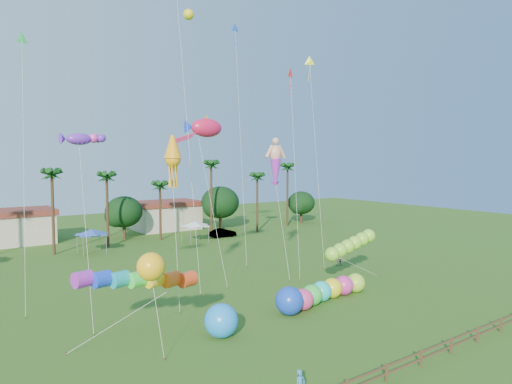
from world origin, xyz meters
TOP-DOWN VIEW (x-y plane):
  - ground at (0.00, 0.00)m, footprint 160.00×160.00m
  - tree_line at (3.57, 44.00)m, footprint 69.46×8.91m
  - buildings_row at (-3.09, 50.00)m, footprint 35.00×7.00m
  - tent_row at (-6.00, 36.33)m, footprint 31.00×4.00m
  - fence at (0.00, -6.00)m, footprint 36.12×0.12m
  - car_b at (13.63, 37.64)m, footprint 4.07×1.48m
  - spectator_b at (14.51, 14.21)m, footprint 1.07×1.00m
  - caterpillar_inflatable at (3.25, 5.69)m, footprint 10.61×3.27m
  - blue_ball at (-6.92, 4.26)m, footprint 2.24×2.24m
  - rainbow_tube at (-10.14, 6.52)m, footprint 9.70×1.77m
  - green_worm at (7.79, 8.81)m, footprint 10.21×2.99m
  - orange_ball_kite at (-11.87, 3.91)m, footprint 2.21×2.21m
  - merman_kite at (7.36, 16.76)m, footprint 2.93×5.46m
  - fish_kite at (-0.35, 17.65)m, footprint 4.95×5.32m
  - squid_kite at (-5.94, 13.36)m, footprint 2.10×4.31m
  - lobster_kite at (-13.02, 14.33)m, footprint 3.59×6.36m
  - delta_kite_red at (8.07, 15.23)m, footprint 2.27×3.92m
  - delta_kite_yellow at (12.59, 17.36)m, footprint 1.35×3.95m
  - delta_kite_green at (-15.84, 19.36)m, footprint 1.61×4.10m
  - delta_kite_blue at (6.64, 23.30)m, footprint 1.90×4.29m

SIDE VIEW (x-z plane):
  - ground at x=0.00m, z-range 0.00..0.00m
  - fence at x=0.00m, z-range 0.11..1.11m
  - car_b at x=13.63m, z-range 0.00..1.33m
  - spectator_b at x=14.51m, z-range 0.00..1.75m
  - caterpillar_inflatable at x=3.25m, z-range -0.17..1.98m
  - blue_ball at x=-6.92m, z-range 0.00..2.24m
  - buildings_row at x=-3.09m, z-range 0.00..4.00m
  - tent_row at x=-6.00m, z-range 2.45..3.05m
  - green_worm at x=7.79m, z-range 1.08..4.87m
  - rainbow_tube at x=-10.14m, z-range 1.53..5.66m
  - tree_line at x=3.57m, z-range -1.22..9.78m
  - orange_ball_kite at x=-11.87m, z-range 2.32..8.62m
  - merman_kite at x=7.36m, z-range 4.34..17.91m
  - squid_kite at x=-5.94m, z-range 4.83..18.61m
  - lobster_kite at x=-13.02m, z-range 6.28..20.13m
  - fish_kite at x=-0.35m, z-range 6.87..22.62m
  - delta_kite_red at x=8.07m, z-range 9.59..30.67m
  - delta_kite_green at x=-15.84m, z-range 9.81..31.53m
  - delta_kite_yellow at x=12.59m, z-range 10.58..33.77m
  - delta_kite_blue at x=6.64m, z-range 12.39..39.56m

